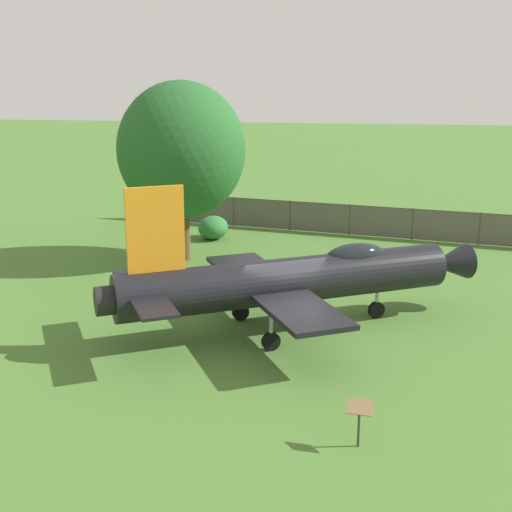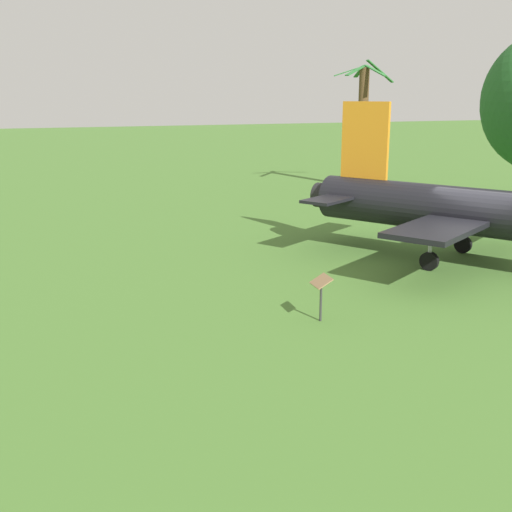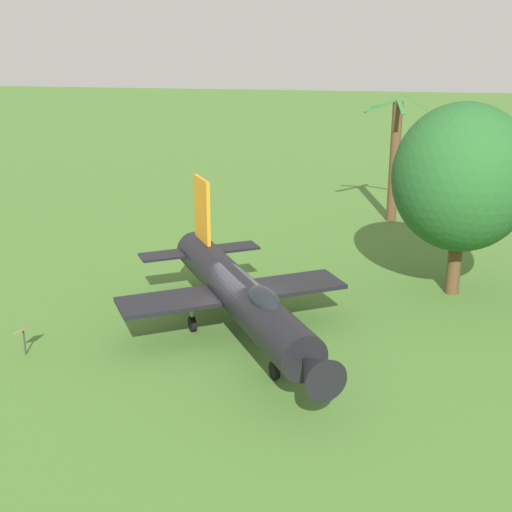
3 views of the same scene
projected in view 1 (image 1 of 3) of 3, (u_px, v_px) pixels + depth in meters
ground_plane at (287, 330)px, 23.46m from camera, size 200.00×200.00×0.00m
display_jet at (297, 278)px, 23.12m from camera, size 9.08×12.53×5.19m
shade_tree at (181, 150)px, 31.07m from camera, size 5.79×5.82×8.21m
perimeter_fence at (349, 219)px, 36.99m from camera, size 4.68×26.48×1.69m
shrub_near_fence at (213, 227)px, 36.20m from camera, size 1.88×1.56×1.22m
info_plaque at (359, 413)px, 15.94m from camera, size 0.45×0.63×1.14m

